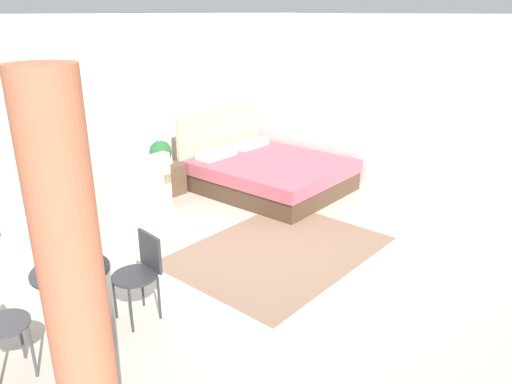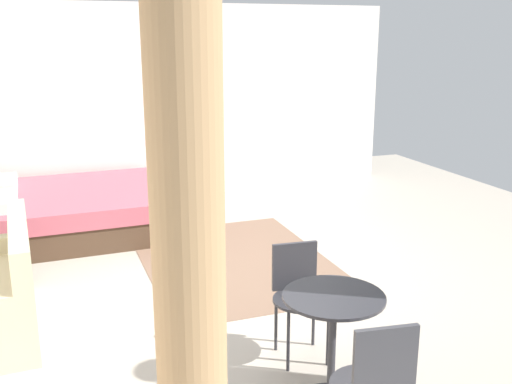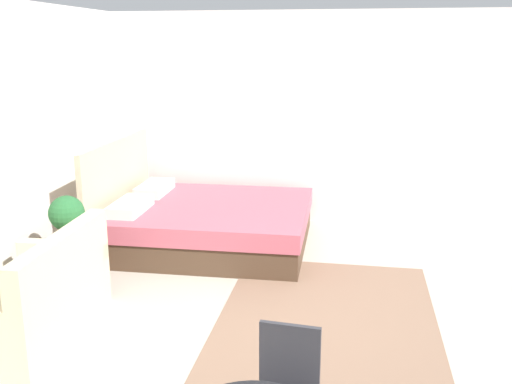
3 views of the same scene
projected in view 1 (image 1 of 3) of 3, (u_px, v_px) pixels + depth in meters
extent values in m
cube|color=#B2A899|center=(266.00, 264.00, 5.65)|extent=(9.32, 9.38, 0.02)
cube|color=silver|center=(100.00, 112.00, 7.13)|extent=(9.32, 0.12, 2.72)
cube|color=silver|center=(399.00, 108.00, 7.41)|extent=(0.12, 6.38, 2.72)
cube|color=#7F604C|center=(279.00, 250.00, 5.94)|extent=(2.52, 1.86, 0.01)
cube|color=#473323|center=(271.00, 181.00, 7.93)|extent=(1.94, 2.23, 0.29)
cube|color=#B25160|center=(272.00, 166.00, 7.84)|extent=(1.98, 2.27, 0.20)
cube|color=tan|center=(221.00, 142.00, 8.44)|extent=(1.96, 0.10, 1.22)
cube|color=silver|center=(217.00, 153.00, 7.97)|extent=(0.69, 0.33, 0.12)
cube|color=silver|center=(250.00, 143.00, 8.58)|extent=(0.69, 0.33, 0.12)
cube|color=beige|center=(113.00, 204.00, 6.79)|extent=(1.49, 0.87, 0.42)
cube|color=beige|center=(125.00, 180.00, 6.44)|extent=(1.46, 0.19, 0.45)
cube|color=beige|center=(149.00, 173.00, 7.18)|extent=(0.17, 0.82, 0.15)
cube|color=beige|center=(68.00, 199.00, 6.21)|extent=(0.17, 0.82, 0.15)
cube|color=brown|center=(166.00, 180.00, 7.65)|extent=(0.53, 0.37, 0.49)
cylinder|color=#935B3D|center=(161.00, 164.00, 7.46)|extent=(0.16, 0.16, 0.11)
sphere|color=#235B2D|center=(161.00, 152.00, 7.39)|extent=(0.34, 0.34, 0.34)
cylinder|color=silver|center=(169.00, 157.00, 7.64)|extent=(0.09, 0.09, 0.22)
cylinder|color=#2D2D33|center=(82.00, 344.00, 4.26)|extent=(0.38, 0.38, 0.02)
cylinder|color=#2D2D33|center=(76.00, 309.00, 4.14)|extent=(0.05, 0.05, 0.73)
cylinder|color=#2D2D33|center=(70.00, 271.00, 4.01)|extent=(0.64, 0.64, 0.02)
cylinder|color=#2D2D33|center=(115.00, 297.00, 4.56)|extent=(0.02, 0.02, 0.45)
cylinder|color=#2D2D33|center=(131.00, 311.00, 4.36)|extent=(0.02, 0.02, 0.45)
cylinder|color=#2D2D33|center=(142.00, 286.00, 4.76)|extent=(0.02, 0.02, 0.45)
cylinder|color=#2D2D33|center=(159.00, 298.00, 4.55)|extent=(0.02, 0.02, 0.45)
cylinder|color=#2D2D33|center=(135.00, 276.00, 4.48)|extent=(0.46, 0.46, 0.02)
cube|color=#2D2D33|center=(150.00, 251.00, 4.53)|extent=(0.06, 0.34, 0.36)
cylinder|color=#3F3F44|center=(33.00, 352.00, 3.82)|extent=(0.02, 0.02, 0.47)
cylinder|color=#3F3F44|center=(21.00, 335.00, 4.02)|extent=(0.02, 0.02, 0.47)
cylinder|color=#3F3F44|center=(2.00, 325.00, 3.74)|extent=(0.47, 0.47, 0.02)
cylinder|color=#D1704C|center=(80.00, 330.00, 2.39)|extent=(0.30, 0.30, 2.56)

